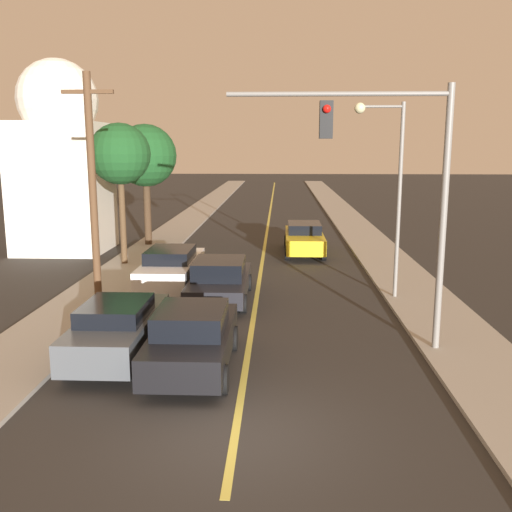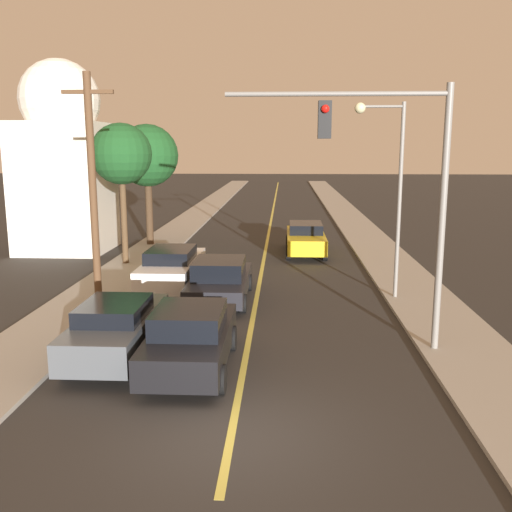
% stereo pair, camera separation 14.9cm
% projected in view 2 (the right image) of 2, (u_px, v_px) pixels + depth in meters
% --- Properties ---
extents(ground_plane, '(200.00, 200.00, 0.00)m').
position_uv_depth(ground_plane, '(231.00, 435.00, 10.57)').
color(ground_plane, '#2D2B28').
extents(road_surface, '(8.95, 80.00, 0.01)m').
position_uv_depth(road_surface, '(273.00, 212.00, 45.87)').
color(road_surface, '#2D2B28').
rests_on(road_surface, ground).
extents(sidewalk_left, '(2.50, 80.00, 0.12)m').
position_uv_depth(sidewalk_left, '(202.00, 211.00, 46.14)').
color(sidewalk_left, '#9E998E').
rests_on(sidewalk_left, ground).
extents(sidewalk_right, '(2.50, 80.00, 0.12)m').
position_uv_depth(sidewalk_right, '(344.00, 212.00, 45.57)').
color(sidewalk_right, '#9E998E').
rests_on(sidewalk_right, ground).
extents(car_near_lane_front, '(1.93, 4.33, 1.57)m').
position_uv_depth(car_near_lane_front, '(190.00, 338.00, 13.52)').
color(car_near_lane_front, black).
rests_on(car_near_lane_front, ground).
extents(car_near_lane_second, '(2.03, 4.64, 1.48)m').
position_uv_depth(car_near_lane_second, '(220.00, 280.00, 19.58)').
color(car_near_lane_second, black).
rests_on(car_near_lane_second, ground).
extents(car_outer_lane_front, '(1.85, 4.43, 1.50)m').
position_uv_depth(car_outer_lane_front, '(117.00, 328.00, 14.26)').
color(car_outer_lane_front, '#474C51').
rests_on(car_outer_lane_front, ground).
extents(car_outer_lane_second, '(1.94, 4.96, 1.56)m').
position_uv_depth(car_outer_lane_second, '(172.00, 267.00, 21.25)').
color(car_outer_lane_second, white).
rests_on(car_outer_lane_second, ground).
extents(car_far_oncoming, '(1.94, 5.17, 1.52)m').
position_uv_depth(car_far_oncoming, '(306.00, 238.00, 28.18)').
color(car_far_oncoming, gold).
rests_on(car_far_oncoming, ground).
extents(traffic_signal_mast, '(5.49, 0.42, 6.64)m').
position_uv_depth(traffic_signal_mast, '(394.00, 172.00, 14.00)').
color(traffic_signal_mast, slate).
rests_on(traffic_signal_mast, ground).
extents(streetlamp_right, '(1.67, 0.36, 6.57)m').
position_uv_depth(streetlamp_right, '(389.00, 173.00, 19.05)').
color(streetlamp_right, slate).
rests_on(streetlamp_right, ground).
extents(utility_pole_left, '(1.60, 0.24, 7.37)m').
position_uv_depth(utility_pole_left, '(93.00, 188.00, 17.88)').
color(utility_pole_left, '#513823').
rests_on(utility_pole_left, ground).
extents(tree_left_near, '(3.22, 3.22, 6.27)m').
position_uv_depth(tree_left_near, '(147.00, 156.00, 29.56)').
color(tree_left_near, '#3D2B1C').
rests_on(tree_left_near, ground).
extents(tree_left_far, '(2.64, 2.64, 6.14)m').
position_uv_depth(tree_left_far, '(121.00, 155.00, 24.62)').
color(tree_left_far, '#4C3823').
rests_on(tree_left_far, ground).
extents(domed_building_left, '(4.21, 4.21, 9.43)m').
position_uv_depth(domed_building_left, '(63.00, 158.00, 28.35)').
color(domed_building_left, silver).
rests_on(domed_building_left, ground).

